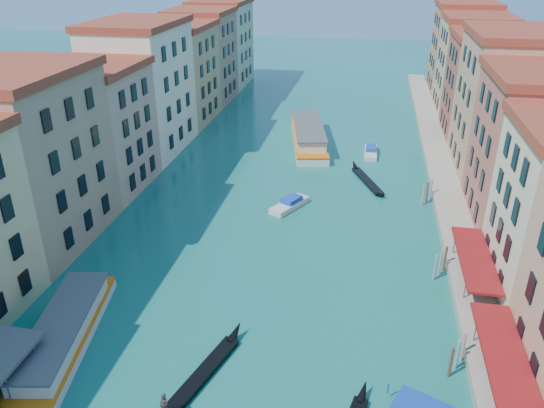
% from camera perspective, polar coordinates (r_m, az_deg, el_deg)
% --- Properties ---
extents(left_bank_palazzos, '(12.80, 128.40, 21.00)m').
position_cam_1_polar(left_bank_palazzos, '(85.16, -15.45, 10.47)').
color(left_bank_palazzos, '#BFB289').
rests_on(left_bank_palazzos, ground).
extents(right_bank_palazzos, '(12.80, 128.40, 21.00)m').
position_cam_1_polar(right_bank_palazzos, '(79.67, 24.57, 8.06)').
color(right_bank_palazzos, '#A54F3E').
rests_on(right_bank_palazzos, ground).
extents(quay, '(4.00, 140.00, 1.00)m').
position_cam_1_polar(quay, '(81.11, 17.93, 2.47)').
color(quay, gray).
rests_on(quay, ground).
extents(restaurant_awnings, '(3.20, 44.55, 3.12)m').
position_cam_1_polar(restaurant_awnings, '(44.31, 24.16, -16.12)').
color(restaurant_awnings, maroon).
rests_on(restaurant_awnings, ground).
extents(mooring_poles_right, '(1.44, 54.24, 3.20)m').
position_cam_1_polar(mooring_poles_right, '(49.05, 18.87, -13.06)').
color(mooring_poles_right, '#52311C').
rests_on(mooring_poles_right, ground).
extents(vaporetto_near, '(7.19, 18.30, 2.66)m').
position_cam_1_polar(vaporetto_near, '(49.97, -21.53, -12.90)').
color(vaporetto_near, silver).
rests_on(vaporetto_near, ground).
extents(vaporetto_far, '(9.29, 23.24, 3.37)m').
position_cam_1_polar(vaporetto_far, '(93.55, 3.96, 7.44)').
color(vaporetto_far, silver).
rests_on(vaporetto_far, ground).
extents(gondola_fore, '(4.80, 13.19, 2.69)m').
position_cam_1_polar(gondola_fore, '(44.41, -7.86, -17.90)').
color(gondola_fore, black).
rests_on(gondola_fore, ground).
extents(gondola_far, '(5.85, 12.18, 1.82)m').
position_cam_1_polar(gondola_far, '(78.89, 10.15, 2.60)').
color(gondola_far, black).
rests_on(gondola_far, ground).
extents(motorboat_mid, '(4.79, 6.65, 1.33)m').
position_cam_1_polar(motorboat_mid, '(69.94, 1.95, 0.02)').
color(motorboat_mid, silver).
rests_on(motorboat_mid, ground).
extents(motorboat_far, '(2.03, 6.40, 1.32)m').
position_cam_1_polar(motorboat_far, '(89.74, 10.57, 5.57)').
color(motorboat_far, silver).
rests_on(motorboat_far, ground).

